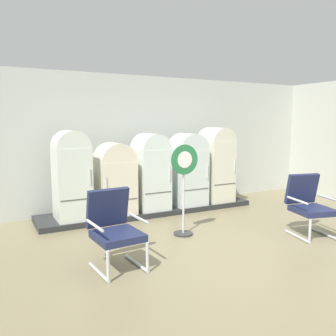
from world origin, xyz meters
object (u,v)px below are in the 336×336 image
object	(u,v)px
refrigerator_0	(72,172)
armchair_left	(114,226)
refrigerator_1	(115,177)
sign_stand	(184,190)
armchair_right	(309,203)
refrigerator_3	(188,167)
refrigerator_4	(216,162)
refrigerator_2	(151,169)

from	to	relation	value
refrigerator_0	armchair_left	size ratio (longest dim) A/B	1.61
refrigerator_1	armchair_left	xyz separation A→B (m)	(-0.79, -2.17, -0.28)
refrigerator_1	sign_stand	distance (m)	1.62
refrigerator_0	sign_stand	size ratio (longest dim) A/B	1.07
refrigerator_1	armchair_right	distance (m)	3.48
refrigerator_0	sign_stand	bearing A→B (deg)	-45.37
armchair_left	refrigerator_1	bearing A→B (deg)	70.07
sign_stand	armchair_right	bearing A→B (deg)	-27.58
refrigerator_3	sign_stand	bearing A→B (deg)	-123.29
refrigerator_0	refrigerator_4	xyz separation A→B (m)	(3.18, 0.01, 0.01)
armchair_left	refrigerator_3	bearing A→B (deg)	41.87
refrigerator_1	refrigerator_4	world-z (taller)	refrigerator_4
refrigerator_1	armchair_left	distance (m)	2.32
refrigerator_0	sign_stand	xyz separation A→B (m)	(1.47, -1.49, -0.20)
armchair_left	armchair_right	size ratio (longest dim) A/B	1.00
refrigerator_2	armchair_left	size ratio (longest dim) A/B	1.53
armchair_left	refrigerator_2	bearing A→B (deg)	54.65
refrigerator_0	refrigerator_4	size ratio (longest dim) A/B	0.98
armchair_right	refrigerator_4	bearing A→B (deg)	92.50
refrigerator_3	armchair_left	size ratio (longest dim) A/B	1.52
armchair_right	sign_stand	world-z (taller)	sign_stand
refrigerator_2	refrigerator_4	distance (m)	1.60
refrigerator_1	sign_stand	bearing A→B (deg)	-66.10
refrigerator_2	refrigerator_3	bearing A→B (deg)	-2.33
refrigerator_2	sign_stand	distance (m)	1.51
refrigerator_3	refrigerator_1	bearing A→B (deg)	179.56
refrigerator_0	refrigerator_1	bearing A→B (deg)	-0.74
refrigerator_1	refrigerator_3	xyz separation A→B (m)	(1.62, -0.01, 0.09)
refrigerator_2	armchair_right	xyz separation A→B (m)	(1.71, -2.45, -0.38)
refrigerator_3	refrigerator_4	bearing A→B (deg)	2.72
refrigerator_3	sign_stand	distance (m)	1.76
refrigerator_4	armchair_right	distance (m)	2.49
armchair_left	armchair_right	xyz separation A→B (m)	(3.26, -0.26, 0.00)
armchair_right	sign_stand	bearing A→B (deg)	152.42
refrigerator_0	armchair_right	bearing A→B (deg)	-36.56
refrigerator_3	refrigerator_4	size ratio (longest dim) A/B	0.93
refrigerator_2	sign_stand	size ratio (longest dim) A/B	1.02
refrigerator_0	armchair_left	bearing A→B (deg)	-89.24
refrigerator_2	refrigerator_4	xyz separation A→B (m)	(1.60, 0.00, 0.06)
refrigerator_2	refrigerator_3	xyz separation A→B (m)	(0.85, -0.03, -0.01)
refrigerator_2	refrigerator_1	bearing A→B (deg)	-178.33
refrigerator_4	armchair_right	size ratio (longest dim) A/B	1.64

